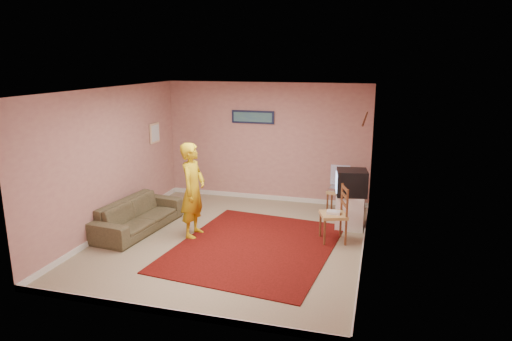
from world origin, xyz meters
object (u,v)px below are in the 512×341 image
(crt_tv, at_px, (351,182))
(person, at_px, (193,190))
(sofa, at_px, (138,215))
(chair_a, at_px, (339,186))
(chair_b, at_px, (334,208))
(tv_cabinet, at_px, (350,211))

(crt_tv, bearing_deg, person, -165.46)
(sofa, bearing_deg, chair_a, -54.48)
(sofa, bearing_deg, chair_b, -77.08)
(tv_cabinet, bearing_deg, chair_b, -107.90)
(chair_b, height_order, person, person)
(tv_cabinet, bearing_deg, sofa, -162.90)
(tv_cabinet, height_order, person, person)
(chair_a, bearing_deg, crt_tv, -61.67)
(tv_cabinet, xyz_separation_m, person, (-2.65, -1.13, 0.52))
(tv_cabinet, height_order, chair_a, chair_a)
(crt_tv, height_order, chair_b, crt_tv)
(crt_tv, xyz_separation_m, chair_a, (-0.29, 0.80, -0.31))
(tv_cabinet, height_order, chair_b, chair_b)
(crt_tv, bearing_deg, tv_cabinet, -0.00)
(sofa, bearing_deg, crt_tv, -66.77)
(chair_a, height_order, chair_b, chair_b)
(chair_a, relative_size, person, 0.30)
(chair_b, bearing_deg, tv_cabinet, 143.64)
(chair_b, xyz_separation_m, sofa, (-3.51, -0.42, -0.32))
(chair_b, bearing_deg, chair_a, 163.63)
(chair_a, xyz_separation_m, person, (-2.36, -1.92, 0.27))
(chair_a, xyz_separation_m, chair_b, (0.06, -1.53, 0.03))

